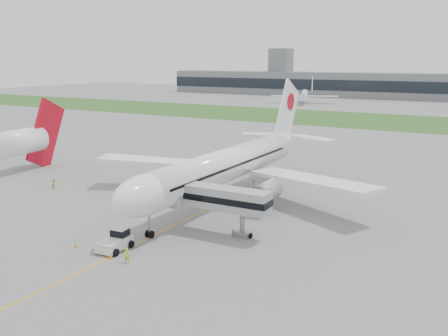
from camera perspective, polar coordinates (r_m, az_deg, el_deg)
The scene contains 14 objects.
ground at distance 74.07m, azimuth -1.30°, elevation -4.46°, with size 600.00×600.00×0.00m, color gray.
apron_markings at distance 70.03m, azimuth -3.41°, elevation -5.48°, with size 70.00×70.00×0.04m, color gold, non-canonical shape.
grass_strip at distance 185.63m, azimuth 18.25°, elevation 5.08°, with size 600.00×50.00×0.02m, color #27531F.
terminal_building at distance 293.25m, azimuth 22.82°, elevation 8.55°, with size 320.00×22.30×14.00m.
control_tower at distance 319.66m, azimuth 6.43°, elevation 8.40°, with size 12.00×12.00×56.00m, color gray, non-canonical shape.
airliner at distance 76.76m, azimuth 0.56°, elevation 0.50°, with size 48.13×53.95×17.88m.
pushback_tug at distance 59.11m, azimuth -12.25°, elevation -8.13°, with size 3.19×4.46×2.19m.
jet_bridge at distance 61.74m, azimuth -1.04°, elevation -3.45°, with size 13.43×4.05×6.22m.
safety_cone_left at distance 61.02m, azimuth -16.61°, elevation -8.47°, with size 0.36×0.36×0.49m, color orange.
safety_cone_right at distance 56.67m, azimuth -12.84°, elevation -9.84°, with size 0.44×0.44×0.60m, color orange.
ground_crew_near at distance 55.08m, azimuth -11.04°, elevation -9.77°, with size 0.64×0.42×1.74m, color #A5EF27.
ground_crew_far at distance 88.91m, azimuth -18.84°, elevation -1.71°, with size 0.82×0.64×1.69m, color #A5FF2A.
neighbor_aircraft at distance 104.74m, azimuth -22.00°, elevation 2.87°, with size 6.25×18.09×14.66m.
distant_aircraft_left at distance 252.86m, azimuth 9.14°, elevation 7.30°, with size 32.71×28.86×12.51m, color white, non-canonical shape.
Camera 1 is at (36.66, -60.72, 21.36)m, focal length 40.00 mm.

